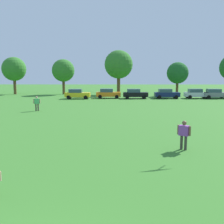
{
  "coord_description": "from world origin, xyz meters",
  "views": [
    {
      "loc": [
        2.16,
        -3.98,
        4.12
      ],
      "look_at": [
        1.96,
        9.28,
        2.23
      ],
      "focal_mm": 41.86,
      "sensor_mm": 36.0,
      "label": 1
    }
  ],
  "objects_px": {
    "tree_center_right": "(178,73)",
    "parked_car_gray_5": "(215,94)",
    "parked_car_navy_3": "(166,94)",
    "parked_car_yellow_0": "(77,94)",
    "parked_car_black_2": "(135,94)",
    "bystander_near_trees": "(37,102)",
    "tree_far_left": "(14,69)",
    "parked_car_orange_1": "(108,93)",
    "parked_car_silver_4": "(197,94)",
    "tree_center_left": "(119,65)",
    "adult_bystander": "(184,133)",
    "tree_left": "(63,71)"
  },
  "relations": [
    {
      "from": "parked_car_navy_3",
      "to": "tree_center_right",
      "type": "height_order",
      "value": "tree_center_right"
    },
    {
      "from": "adult_bystander",
      "to": "parked_car_black_2",
      "type": "relative_size",
      "value": 0.38
    },
    {
      "from": "parked_car_black_2",
      "to": "adult_bystander",
      "type": "bearing_deg",
      "value": -89.26
    },
    {
      "from": "bystander_near_trees",
      "to": "tree_far_left",
      "type": "relative_size",
      "value": 0.21
    },
    {
      "from": "bystander_near_trees",
      "to": "parked_car_orange_1",
      "type": "distance_m",
      "value": 18.44
    },
    {
      "from": "tree_center_right",
      "to": "parked_car_gray_5",
      "type": "bearing_deg",
      "value": -52.57
    },
    {
      "from": "parked_car_silver_4",
      "to": "tree_center_right",
      "type": "relative_size",
      "value": 0.65
    },
    {
      "from": "tree_center_left",
      "to": "adult_bystander",
      "type": "bearing_deg",
      "value": -85.62
    },
    {
      "from": "parked_car_orange_1",
      "to": "parked_car_black_2",
      "type": "distance_m",
      "value": 4.78
    },
    {
      "from": "parked_car_navy_3",
      "to": "parked_car_silver_4",
      "type": "bearing_deg",
      "value": 2.31
    },
    {
      "from": "bystander_near_trees",
      "to": "tree_center_right",
      "type": "height_order",
      "value": "tree_center_right"
    },
    {
      "from": "bystander_near_trees",
      "to": "parked_car_black_2",
      "type": "relative_size",
      "value": 0.39
    },
    {
      "from": "tree_left",
      "to": "tree_center_left",
      "type": "relative_size",
      "value": 0.8
    },
    {
      "from": "parked_car_yellow_0",
      "to": "parked_car_orange_1",
      "type": "relative_size",
      "value": 1.0
    },
    {
      "from": "parked_car_orange_1",
      "to": "tree_left",
      "type": "distance_m",
      "value": 14.19
    },
    {
      "from": "bystander_near_trees",
      "to": "parked_car_black_2",
      "type": "bearing_deg",
      "value": -146.59
    },
    {
      "from": "parked_car_gray_5",
      "to": "parked_car_orange_1",
      "type": "bearing_deg",
      "value": 178.54
    },
    {
      "from": "parked_car_orange_1",
      "to": "tree_far_left",
      "type": "relative_size",
      "value": 0.55
    },
    {
      "from": "tree_center_right",
      "to": "parked_car_black_2",
      "type": "bearing_deg",
      "value": -142.49
    },
    {
      "from": "tree_center_left",
      "to": "bystander_near_trees",
      "type": "bearing_deg",
      "value": -110.25
    },
    {
      "from": "parked_car_black_2",
      "to": "tree_center_right",
      "type": "distance_m",
      "value": 11.83
    },
    {
      "from": "bystander_near_trees",
      "to": "tree_left",
      "type": "distance_m",
      "value": 26.55
    },
    {
      "from": "parked_car_yellow_0",
      "to": "tree_far_left",
      "type": "height_order",
      "value": "tree_far_left"
    },
    {
      "from": "tree_center_right",
      "to": "tree_center_left",
      "type": "bearing_deg",
      "value": 164.83
    },
    {
      "from": "parked_car_gray_5",
      "to": "tree_center_right",
      "type": "bearing_deg",
      "value": 127.43
    },
    {
      "from": "parked_car_gray_5",
      "to": "parked_car_black_2",
      "type": "bearing_deg",
      "value": -179.29
    },
    {
      "from": "parked_car_orange_1",
      "to": "tree_far_left",
      "type": "distance_m",
      "value": 22.84
    },
    {
      "from": "parked_car_gray_5",
      "to": "tree_center_right",
      "type": "xyz_separation_m",
      "value": [
        -5.11,
        6.68,
        3.62
      ]
    },
    {
      "from": "parked_car_orange_1",
      "to": "tree_center_left",
      "type": "bearing_deg",
      "value": 78.21
    },
    {
      "from": "parked_car_silver_4",
      "to": "bystander_near_trees",
      "type": "bearing_deg",
      "value": -144.66
    },
    {
      "from": "parked_car_yellow_0",
      "to": "tree_left",
      "type": "height_order",
      "value": "tree_left"
    },
    {
      "from": "parked_car_orange_1",
      "to": "parked_car_silver_4",
      "type": "distance_m",
      "value": 15.62
    },
    {
      "from": "tree_far_left",
      "to": "parked_car_navy_3",
      "type": "bearing_deg",
      "value": -17.92
    },
    {
      "from": "adult_bystander",
      "to": "tree_center_left",
      "type": "distance_m",
      "value": 42.13
    },
    {
      "from": "adult_bystander",
      "to": "parked_car_orange_1",
      "type": "height_order",
      "value": "parked_car_orange_1"
    },
    {
      "from": "bystander_near_trees",
      "to": "parked_car_orange_1",
      "type": "height_order",
      "value": "bystander_near_trees"
    },
    {
      "from": "parked_car_yellow_0",
      "to": "tree_far_left",
      "type": "distance_m",
      "value": 18.95
    },
    {
      "from": "bystander_near_trees",
      "to": "tree_center_right",
      "type": "bearing_deg",
      "value": -151.86
    },
    {
      "from": "bystander_near_trees",
      "to": "tree_far_left",
      "type": "xyz_separation_m",
      "value": [
        -12.62,
        26.22,
        4.32
      ]
    },
    {
      "from": "parked_car_orange_1",
      "to": "tree_far_left",
      "type": "height_order",
      "value": "tree_far_left"
    },
    {
      "from": "parked_car_navy_3",
      "to": "tree_center_left",
      "type": "bearing_deg",
      "value": 130.33
    },
    {
      "from": "parked_car_yellow_0",
      "to": "tree_center_left",
      "type": "xyz_separation_m",
      "value": [
        7.29,
        10.64,
        5.4
      ]
    },
    {
      "from": "parked_car_yellow_0",
      "to": "parked_car_black_2",
      "type": "relative_size",
      "value": 1.0
    },
    {
      "from": "parked_car_black_2",
      "to": "tree_far_left",
      "type": "distance_m",
      "value": 27.38
    },
    {
      "from": "adult_bystander",
      "to": "parked_car_yellow_0",
      "type": "xyz_separation_m",
      "value": [
        -10.48,
        31.04,
        -0.11
      ]
    },
    {
      "from": "adult_bystander",
      "to": "parked_car_silver_4",
      "type": "relative_size",
      "value": 0.38
    },
    {
      "from": "parked_car_yellow_0",
      "to": "parked_car_silver_4",
      "type": "relative_size",
      "value": 1.0
    },
    {
      "from": "parked_car_orange_1",
      "to": "parked_car_gray_5",
      "type": "bearing_deg",
      "value": -1.46
    },
    {
      "from": "parked_car_yellow_0",
      "to": "tree_left",
      "type": "xyz_separation_m",
      "value": [
        -4.45,
        10.66,
        4.15
      ]
    },
    {
      "from": "bystander_near_trees",
      "to": "tree_left",
      "type": "height_order",
      "value": "tree_left"
    }
  ]
}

